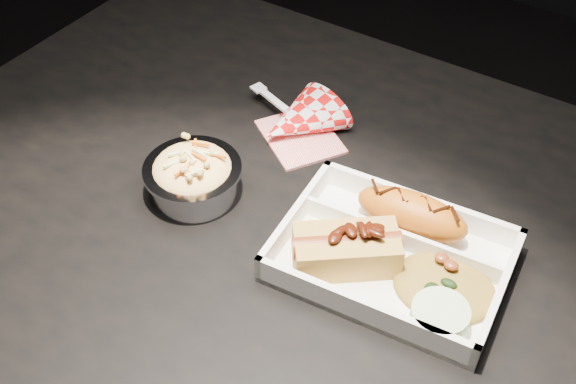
{
  "coord_description": "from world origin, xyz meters",
  "views": [
    {
      "loc": [
        0.27,
        -0.51,
        1.38
      ],
      "look_at": [
        -0.05,
        -0.02,
        0.81
      ],
      "focal_mm": 45.0,
      "sensor_mm": 36.0,
      "label": 1
    }
  ],
  "objects_px": {
    "napkin_fork": "(298,122)",
    "hotdog": "(347,247)",
    "fried_pastry": "(412,214)",
    "dining_table": "(331,281)",
    "food_tray": "(392,259)",
    "foil_coleslaw_cup": "(193,174)"
  },
  "relations": [
    {
      "from": "napkin_fork",
      "to": "fried_pastry",
      "type": "bearing_deg",
      "value": -3.75
    },
    {
      "from": "fried_pastry",
      "to": "napkin_fork",
      "type": "xyz_separation_m",
      "value": [
        -0.21,
        0.09,
        -0.02
      ]
    },
    {
      "from": "dining_table",
      "to": "napkin_fork",
      "type": "relative_size",
      "value": 6.77
    },
    {
      "from": "food_tray",
      "to": "foil_coleslaw_cup",
      "type": "height_order",
      "value": "foil_coleslaw_cup"
    },
    {
      "from": "food_tray",
      "to": "napkin_fork",
      "type": "height_order",
      "value": "napkin_fork"
    },
    {
      "from": "hotdog",
      "to": "foil_coleslaw_cup",
      "type": "bearing_deg",
      "value": 141.82
    },
    {
      "from": "napkin_fork",
      "to": "hotdog",
      "type": "bearing_deg",
      "value": -26.15
    },
    {
      "from": "fried_pastry",
      "to": "foil_coleslaw_cup",
      "type": "bearing_deg",
      "value": -161.65
    },
    {
      "from": "foil_coleslaw_cup",
      "to": "napkin_fork",
      "type": "bearing_deg",
      "value": 76.08
    },
    {
      "from": "dining_table",
      "to": "napkin_fork",
      "type": "height_order",
      "value": "napkin_fork"
    },
    {
      "from": "fried_pastry",
      "to": "foil_coleslaw_cup",
      "type": "distance_m",
      "value": 0.27
    },
    {
      "from": "fried_pastry",
      "to": "dining_table",
      "type": "bearing_deg",
      "value": -146.84
    },
    {
      "from": "foil_coleslaw_cup",
      "to": "napkin_fork",
      "type": "distance_m",
      "value": 0.18
    },
    {
      "from": "foil_coleslaw_cup",
      "to": "hotdog",
      "type": "bearing_deg",
      "value": -0.48
    },
    {
      "from": "napkin_fork",
      "to": "dining_table",
      "type": "bearing_deg",
      "value": -25.66
    },
    {
      "from": "fried_pastry",
      "to": "hotdog",
      "type": "relative_size",
      "value": 1.05
    },
    {
      "from": "hotdog",
      "to": "napkin_fork",
      "type": "height_order",
      "value": "napkin_fork"
    },
    {
      "from": "hotdog",
      "to": "foil_coleslaw_cup",
      "type": "distance_m",
      "value": 0.22
    },
    {
      "from": "food_tray",
      "to": "hotdog",
      "type": "relative_size",
      "value": 2.1
    },
    {
      "from": "food_tray",
      "to": "foil_coleslaw_cup",
      "type": "bearing_deg",
      "value": -178.89
    },
    {
      "from": "dining_table",
      "to": "fried_pastry",
      "type": "relative_size",
      "value": 9.01
    },
    {
      "from": "food_tray",
      "to": "fried_pastry",
      "type": "distance_m",
      "value": 0.06
    }
  ]
}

